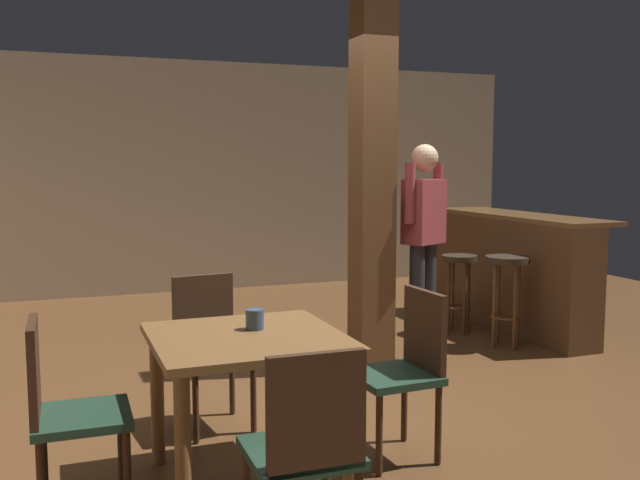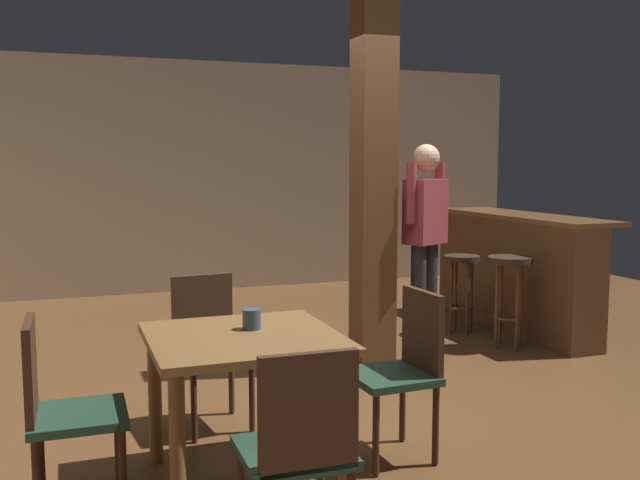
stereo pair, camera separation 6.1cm
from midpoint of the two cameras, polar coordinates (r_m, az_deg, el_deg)
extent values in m
plane|color=brown|center=(4.91, 3.89, -12.57)|extent=(10.80, 10.80, 0.00)
cube|color=gray|center=(8.95, -7.82, 5.04)|extent=(8.00, 0.10, 2.80)
cube|color=brown|center=(5.43, 4.61, 4.31)|extent=(0.28, 0.28, 2.80)
cube|color=brown|center=(3.51, -5.64, -7.85)|extent=(0.91, 0.91, 0.04)
cylinder|color=brown|center=(4.08, -1.60, -11.30)|extent=(0.07, 0.07, 0.71)
cylinder|color=brown|center=(3.91, -12.62, -12.20)|extent=(0.07, 0.07, 0.71)
cylinder|color=brown|center=(3.39, 2.65, -14.98)|extent=(0.07, 0.07, 0.71)
cylinder|color=brown|center=(3.20, -10.76, -16.46)|extent=(0.07, 0.07, 0.71)
cube|color=#1E3828|center=(3.87, 6.12, -10.80)|extent=(0.44, 0.44, 0.04)
cube|color=#382114|center=(3.91, 8.64, -7.26)|extent=(0.05, 0.38, 0.45)
cylinder|color=#382114|center=(3.72, 4.98, -15.18)|extent=(0.04, 0.04, 0.43)
cylinder|color=#382114|center=(4.01, 2.59, -13.53)|extent=(0.04, 0.04, 0.43)
cylinder|color=#382114|center=(3.89, 9.70, -14.29)|extent=(0.04, 0.04, 0.43)
cylinder|color=#382114|center=(4.17, 7.04, -12.81)|extent=(0.04, 0.04, 0.43)
cube|color=#1E3828|center=(2.92, -1.50, -16.61)|extent=(0.43, 0.43, 0.04)
cube|color=#382114|center=(2.67, -0.23, -13.68)|extent=(0.38, 0.04, 0.45)
cube|color=#1E3828|center=(4.32, -8.15, -9.03)|extent=(0.47, 0.47, 0.04)
cube|color=#382114|center=(4.44, -9.00, -5.63)|extent=(0.38, 0.08, 0.45)
cylinder|color=#382114|center=(4.28, -5.05, -12.27)|extent=(0.04, 0.04, 0.43)
cylinder|color=#382114|center=(4.17, -9.63, -12.84)|extent=(0.04, 0.04, 0.43)
cylinder|color=#382114|center=(4.59, -6.72, -10.99)|extent=(0.04, 0.04, 0.43)
cylinder|color=#382114|center=(4.49, -11.00, -11.47)|extent=(0.04, 0.04, 0.43)
cube|color=#1E3828|center=(3.46, -18.27, -13.22)|extent=(0.43, 0.43, 0.04)
cube|color=#382114|center=(3.39, -21.69, -9.73)|extent=(0.04, 0.38, 0.45)
cylinder|color=#382114|center=(3.70, -15.37, -15.50)|extent=(0.04, 0.04, 0.43)
cylinder|color=#382114|center=(3.38, -14.97, -17.67)|extent=(0.04, 0.04, 0.43)
cylinder|color=#382114|center=(3.70, -20.99, -15.70)|extent=(0.04, 0.04, 0.43)
cylinder|color=#33475B|center=(3.60, -5.00, -6.33)|extent=(0.09, 0.09, 0.10)
cube|color=maroon|center=(5.60, 8.73, 2.26)|extent=(0.39, 0.33, 0.50)
sphere|color=tan|center=(5.58, 8.80, 6.51)|extent=(0.28, 0.28, 0.21)
cylinder|color=#232328|center=(5.76, 9.06, -4.92)|extent=(0.16, 0.16, 0.95)
cylinder|color=#232328|center=(5.63, 8.15, -5.16)|extent=(0.16, 0.16, 0.95)
cylinder|color=maroon|center=(5.75, 9.84, 3.84)|extent=(0.11, 0.11, 0.46)
cylinder|color=maroon|center=(5.43, 7.61, 3.74)|extent=(0.11, 0.11, 0.46)
cube|color=brown|center=(7.02, 16.21, 1.83)|extent=(0.56, 2.14, 0.04)
cube|color=#4C301C|center=(7.02, 15.42, -2.62)|extent=(0.36, 2.14, 1.05)
cylinder|color=#2D2319|center=(6.24, 15.23, -1.53)|extent=(0.37, 0.37, 0.05)
torus|color=brown|center=(6.32, 15.10, -5.98)|extent=(0.26, 0.26, 0.02)
cylinder|color=brown|center=(6.40, 14.51, -4.88)|extent=(0.03, 0.03, 0.74)
cylinder|color=brown|center=(6.21, 15.77, -5.27)|extent=(0.03, 0.03, 0.74)
cylinder|color=brown|center=(6.37, 16.02, -4.98)|extent=(0.03, 0.03, 0.74)
cylinder|color=brown|center=(6.24, 14.22, -5.17)|extent=(0.03, 0.03, 0.74)
cylinder|color=#2D2319|center=(6.67, 11.56, -1.44)|extent=(0.32, 0.32, 0.05)
torus|color=#4C301C|center=(6.74, 11.47, -5.30)|extent=(0.23, 0.23, 0.02)
cylinder|color=#4C301C|center=(6.81, 11.02, -4.37)|extent=(0.03, 0.03, 0.68)
cylinder|color=#4C301C|center=(6.64, 11.96, -4.67)|extent=(0.03, 0.03, 0.68)
cylinder|color=#4C301C|center=(6.78, 12.25, -4.45)|extent=(0.03, 0.03, 0.68)
cylinder|color=#4C301C|center=(6.67, 10.71, -4.59)|extent=(0.03, 0.03, 0.68)
camera|label=1|loc=(0.03, -89.63, 0.04)|focal=40.00mm
camera|label=2|loc=(0.03, 90.37, -0.04)|focal=40.00mm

